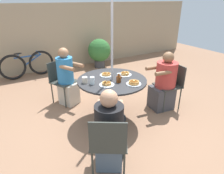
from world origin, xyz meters
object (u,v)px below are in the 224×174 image
(pancake_plate_c, at_px, (125,74))
(syrup_bottle, at_px, (119,79))
(patio_chair_north, at_px, (61,79))
(diner_south, at_px, (164,84))
(potted_shrub, at_px, (99,51))
(diner_north, at_px, (67,79))
(bicycle, at_px, (28,65))
(coffee_cup, at_px, (85,80))
(patio_chair_south, at_px, (171,83))
(patio_chair_east, at_px, (109,142))
(drinking_glass_a, at_px, (119,77))
(diner_east, at_px, (109,133))
(pancake_plate_d, at_px, (107,84))
(drinking_glass_b, at_px, (92,81))
(pancake_plate_a, at_px, (106,75))
(pancake_plate_b, at_px, (134,83))
(patio_table, at_px, (112,86))

(pancake_plate_c, xyz_separation_m, syrup_bottle, (-0.25, -0.21, 0.03))
(patio_chair_north, distance_m, diner_south, 2.02)
(diner_south, bearing_deg, potted_shrub, 5.79)
(diner_north, height_order, bicycle, diner_north)
(diner_south, height_order, coffee_cup, diner_south)
(diner_north, bearing_deg, syrup_bottle, 88.27)
(patio_chair_north, relative_size, diner_south, 0.76)
(patio_chair_north, xyz_separation_m, pancake_plate_c, (0.83, -1.05, 0.28))
(patio_chair_south, bearing_deg, diner_south, 90.00)
(patio_chair_east, relative_size, drinking_glass_a, 8.05)
(diner_east, relative_size, patio_chair_south, 1.28)
(patio_chair_north, height_order, bicycle, patio_chair_north)
(pancake_plate_d, bearing_deg, diner_east, -116.98)
(patio_chair_north, xyz_separation_m, pancake_plate_d, (0.35, -1.27, 0.28))
(pancake_plate_d, bearing_deg, drinking_glass_b, 137.88)
(diner_south, bearing_deg, bicycle, 40.11)
(pancake_plate_a, distance_m, pancake_plate_b, 0.58)
(pancake_plate_a, bearing_deg, patio_table, -91.02)
(bicycle, bearing_deg, patio_chair_north, -82.19)
(pancake_plate_b, bearing_deg, patio_table, 118.12)
(patio_chair_north, relative_size, coffee_cup, 8.78)
(pancake_plate_d, xyz_separation_m, drinking_glass_b, (-0.17, 0.15, 0.04))
(patio_table, height_order, patio_chair_east, patio_chair_east)
(patio_chair_east, distance_m, potted_shrub, 4.16)
(pancake_plate_c, height_order, pancake_plate_d, pancake_plate_c)
(diner_east, relative_size, pancake_plate_c, 4.68)
(patio_chair_north, height_order, potted_shrub, potted_shrub)
(diner_south, bearing_deg, coffee_cup, 88.65)
(drinking_glass_a, xyz_separation_m, drinking_glass_b, (-0.45, 0.05, 0.01))
(diner_south, bearing_deg, patio_chair_east, 125.44)
(patio_chair_north, xyz_separation_m, patio_chair_south, (1.76, -1.26, 0.00))
(pancake_plate_b, bearing_deg, drinking_glass_a, 107.69)
(patio_chair_east, xyz_separation_m, bicycle, (-0.26, 3.97, -0.15))
(patio_chair_east, bearing_deg, coffee_cup, 111.30)
(syrup_bottle, bearing_deg, patio_chair_south, -0.30)
(patio_table, relative_size, patio_chair_south, 1.35)
(pancake_plate_c, bearing_deg, potted_shrub, 72.31)
(patio_table, relative_size, potted_shrub, 1.32)
(patio_chair_east, bearing_deg, patio_chair_north, 119.04)
(drinking_glass_b, bearing_deg, drinking_glass_a, -6.17)
(patio_table, xyz_separation_m, diner_south, (1.05, -0.14, -0.14))
(drinking_glass_b, xyz_separation_m, potted_shrub, (1.49, 2.72, -0.32))
(diner_north, relative_size, pancake_plate_c, 4.97)
(diner_north, bearing_deg, drinking_glass_a, 92.84)
(patio_chair_south, xyz_separation_m, drinking_glass_b, (-1.58, 0.14, 0.32))
(patio_table, xyz_separation_m, coffee_cup, (-0.44, 0.09, 0.17))
(patio_chair_east, distance_m, pancake_plate_c, 1.47)
(drinking_glass_a, bearing_deg, pancake_plate_d, -160.06)
(coffee_cup, distance_m, drinking_glass_b, 0.13)
(syrup_bottle, distance_m, potted_shrub, 3.08)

